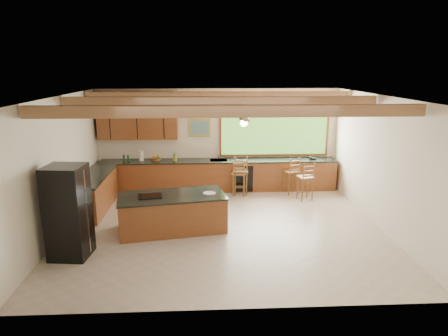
{
  "coord_description": "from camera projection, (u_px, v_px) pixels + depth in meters",
  "views": [
    {
      "loc": [
        -0.43,
        -8.64,
        3.62
      ],
      "look_at": [
        0.05,
        0.8,
        1.21
      ],
      "focal_mm": 32.0,
      "sensor_mm": 36.0,
      "label": 1
    }
  ],
  "objects": [
    {
      "name": "bar_stool_b",
      "position": [
        239.0,
        174.0,
        11.37
      ],
      "size": [
        0.43,
        0.43,
        1.08
      ],
      "rotation": [
        0.0,
        0.0,
        -0.13
      ],
      "color": "brown",
      "rests_on": "ground"
    },
    {
      "name": "bar_stool_a",
      "position": [
        241.0,
        172.0,
        11.45
      ],
      "size": [
        0.42,
        0.42,
        1.15
      ],
      "rotation": [
        0.0,
        0.0,
        0.01
      ],
      "color": "brown",
      "rests_on": "ground"
    },
    {
      "name": "island",
      "position": [
        172.0,
        212.0,
        9.04
      ],
      "size": [
        2.53,
        1.51,
        0.85
      ],
      "rotation": [
        0.0,
        0.0,
        0.17
      ],
      "color": "brown",
      "rests_on": "ground"
    },
    {
      "name": "refrigerator",
      "position": [
        68.0,
        212.0,
        7.65
      ],
      "size": [
        0.78,
        0.76,
        1.83
      ],
      "rotation": [
        0.0,
        0.0,
        -0.1
      ],
      "color": "black",
      "rests_on": "ground"
    },
    {
      "name": "counter_run",
      "position": [
        191.0,
        179.0,
        11.57
      ],
      "size": [
        7.12,
        3.1,
        1.23
      ],
      "color": "brown",
      "rests_on": "ground"
    },
    {
      "name": "bar_stool_c",
      "position": [
        306.0,
        178.0,
        10.96
      ],
      "size": [
        0.47,
        0.47,
        1.09
      ],
      "rotation": [
        0.0,
        0.0,
        0.22
      ],
      "color": "brown",
      "rests_on": "ground"
    },
    {
      "name": "room_shell",
      "position": [
        215.0,
        128.0,
        9.36
      ],
      "size": [
        7.27,
        6.54,
        3.02
      ],
      "color": "beige",
      "rests_on": "ground"
    },
    {
      "name": "ground",
      "position": [
        223.0,
        227.0,
        9.28
      ],
      "size": [
        7.2,
        7.2,
        0.0
      ],
      "primitive_type": "plane",
      "color": "#C2AFA1",
      "rests_on": "ground"
    },
    {
      "name": "bar_stool_d",
      "position": [
        292.0,
        172.0,
        11.54
      ],
      "size": [
        0.51,
        0.51,
        1.11
      ],
      "rotation": [
        0.0,
        0.0,
        0.35
      ],
      "color": "brown",
      "rests_on": "ground"
    }
  ]
}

